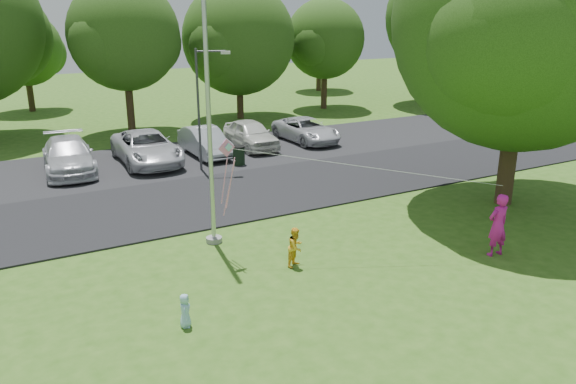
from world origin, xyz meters
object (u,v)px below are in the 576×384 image
child_blue (185,311)px  woman (498,225)px  big_tree (525,26)px  street_lamp (203,99)px  flagpole (208,109)px  trash_can (239,156)px  kite (238,165)px  child_yellow (296,247)px

child_blue → woman: bearing=-69.1°
big_tree → street_lamp: bearing=129.6°
child_blue → street_lamp: bearing=1.7°
flagpole → trash_can: 9.85m
street_lamp → trash_can: 3.23m
big_tree → kite: size_ratio=1.55×
child_yellow → child_blue: (-3.79, -1.60, -0.17)m
street_lamp → child_yellow: (-1.38, -10.63, -2.67)m
woman → child_blue: (-9.31, 0.60, -0.54)m
trash_can → child_yellow: bearing=-105.8°
kite → child_blue: bearing=-140.7°
kite → street_lamp: bearing=67.0°
big_tree → woman: bearing=-141.5°
child_blue → child_yellow: bearing=-42.6°
kite → trash_can: bearing=58.2°
flagpole → street_lamp: (2.77, 7.92, -0.93)m
trash_can → big_tree: size_ratio=0.08×
flagpole → child_yellow: 4.71m
woman → child_yellow: woman is taller
child_blue → kite: size_ratio=0.11×
flagpole → woman: flagpole is taller
flagpole → street_lamp: 8.44m
kite → big_tree: bearing=-10.0°
trash_can → child_yellow: child_yellow is taller
trash_can → child_blue: bearing=-119.0°
kite → child_yellow: bearing=-56.5°
child_yellow → child_blue: 4.12m
big_tree → kite: (-10.55, 0.38, -3.59)m
trash_can → big_tree: big_tree is taller
woman → kite: kite is taller
street_lamp → kite: size_ratio=0.75×
trash_can → child_blue: size_ratio=1.14×
trash_can → woman: woman is taller
kite → flagpole: bearing=92.3°
street_lamp → child_yellow: size_ratio=4.71×
flagpole → big_tree: bearing=-9.5°
flagpole → big_tree: (10.81, -1.81, 2.23)m
woman → child_yellow: 5.95m
flagpole → child_yellow: bearing=-62.8°
trash_can → woman: (2.48, -12.89, 0.48)m
woman → child_yellow: bearing=-18.7°
trash_can → child_blue: trash_can is taller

